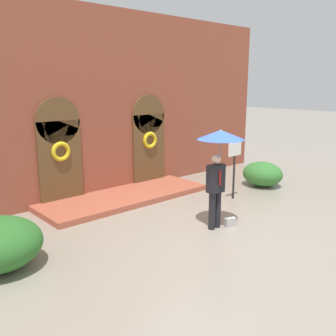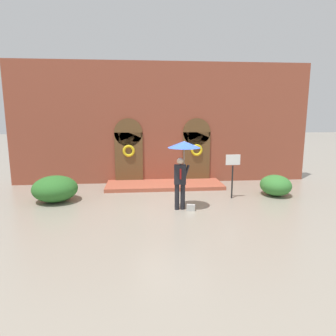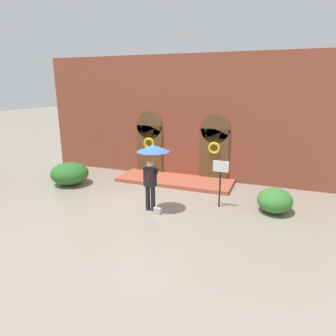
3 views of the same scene
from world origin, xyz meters
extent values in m
plane|color=gray|center=(0.00, 0.00, 0.00)|extent=(80.00, 80.00, 0.00)
cube|color=brown|center=(0.00, 4.20, 2.80)|extent=(14.00, 0.50, 5.60)
cube|color=brown|center=(-1.60, 3.91, 1.20)|extent=(1.30, 0.08, 2.40)
cylinder|color=brown|center=(-1.60, 3.91, 2.40)|extent=(1.30, 0.08, 1.30)
cube|color=brown|center=(1.60, 3.91, 1.20)|extent=(1.30, 0.08, 2.40)
cylinder|color=brown|center=(1.60, 3.91, 2.40)|extent=(1.30, 0.08, 1.30)
torus|color=yellow|center=(-1.60, 3.84, 1.55)|extent=(0.56, 0.12, 0.56)
torus|color=yellow|center=(1.60, 3.84, 1.55)|extent=(0.56, 0.12, 0.56)
cube|color=#AA523A|center=(0.00, 3.05, 0.08)|extent=(5.20, 1.80, 0.16)
cylinder|color=black|center=(0.17, -0.22, 0.45)|extent=(0.16, 0.16, 0.90)
cylinder|color=black|center=(0.37, -0.22, 0.45)|extent=(0.16, 0.16, 0.90)
cube|color=black|center=(0.27, -0.22, 1.23)|extent=(0.42, 0.28, 0.66)
cube|color=#A51919|center=(0.27, -0.35, 1.27)|extent=(0.06, 0.02, 0.36)
sphere|color=beige|center=(0.27, -0.22, 1.69)|extent=(0.22, 0.22, 0.22)
cylinder|color=black|center=(0.49, -0.22, 1.33)|extent=(0.22, 0.09, 0.46)
cylinder|color=gray|center=(0.40, -0.22, 1.65)|extent=(0.02, 0.02, 0.98)
cone|color=#284CB7|center=(0.40, -0.22, 2.25)|extent=(1.10, 1.10, 0.22)
cone|color=white|center=(0.40, -0.22, 2.27)|extent=(0.61, 0.60, 0.20)
cube|color=#B7B7B2|center=(0.62, -0.42, 0.11)|extent=(0.30, 0.19, 0.22)
cylinder|color=black|center=(2.47, 0.96, 0.65)|extent=(0.06, 0.06, 1.30)
cube|color=white|center=(2.47, 0.96, 1.52)|extent=(0.56, 0.03, 0.40)
ellipsoid|color=#387A33|center=(4.36, 1.22, 0.41)|extent=(1.20, 1.37, 0.82)
camera|label=1|loc=(-6.22, -5.78, 3.41)|focal=40.00mm
camera|label=2|loc=(-1.05, -10.07, 3.27)|focal=32.00mm
camera|label=3|loc=(4.33, -9.18, 4.29)|focal=32.00mm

